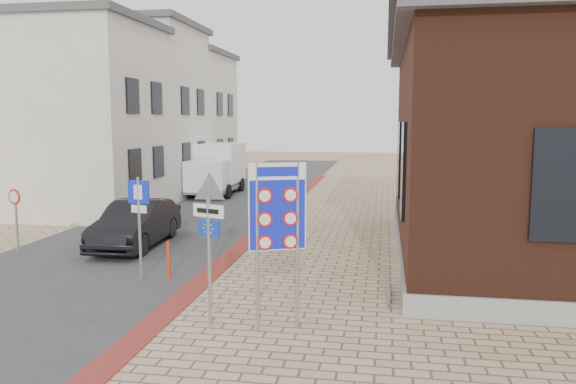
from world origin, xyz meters
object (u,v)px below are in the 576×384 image
Objects in this scene: box_truck at (217,168)px; bollard at (169,260)px; essen_sign at (209,241)px; parking_sign at (139,210)px; sedan at (136,224)px; border_sign at (277,210)px.

bollard is at bearing -79.18° from box_truck.
parking_sign is at bearing 154.06° from essen_sign.
sedan is 4.55× the size of bollard.
essen_sign is at bearing -57.91° from sedan.
border_sign is 4.86m from bollard.
essen_sign is (-1.30, -0.19, -0.61)m from border_sign.
border_sign is at bearing -71.59° from box_truck.
border_sign reaches higher than box_truck.
box_truck is 20.30m from border_sign.
bollard is at bearing 143.92° from essen_sign.
sedan is 7.99m from essen_sign.
border_sign is (5.84, -6.30, 1.62)m from sedan.
sedan is 12.80m from box_truck.
sedan is 1.38× the size of border_sign.
border_sign is (7.01, -19.03, 0.94)m from box_truck.
border_sign is at bearing -24.59° from parking_sign.
border_sign reaches higher than sedan.
border_sign is 3.30× the size of bollard.
border_sign is 1.45m from essen_sign.
border_sign reaches higher than parking_sign.
essen_sign reaches higher than bollard.
essen_sign reaches higher than sedan.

